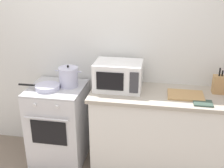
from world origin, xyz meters
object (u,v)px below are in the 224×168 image
object	(u,v)px
microwave	(118,76)
stove	(59,124)
stock_pot	(69,77)
cutting_board	(186,95)
oven_mitt	(203,103)
knife_block	(219,84)
frying_pan	(47,87)

from	to	relation	value
microwave	stove	bearing A→B (deg)	-173.38
stock_pot	microwave	xyz separation A→B (m)	(0.55, 0.02, 0.04)
cutting_board	oven_mitt	world-z (taller)	cutting_board
stock_pot	knife_block	world-z (taller)	knife_block
cutting_board	stock_pot	bearing A→B (deg)	177.33
frying_pan	knife_block	world-z (taller)	knife_block
stock_pot	cutting_board	xyz separation A→B (m)	(1.26, -0.06, -0.10)
stove	stock_pot	xyz separation A→B (m)	(0.13, 0.06, 0.57)
microwave	cutting_board	xyz separation A→B (m)	(0.71, -0.08, -0.14)
knife_block	oven_mitt	bearing A→B (deg)	-122.45
oven_mitt	frying_pan	bearing A→B (deg)	176.95
frying_pan	microwave	size ratio (longest dim) A/B	0.93
stock_pot	microwave	distance (m)	0.55
frying_pan	cutting_board	xyz separation A→B (m)	(1.46, 0.07, -0.02)
stove	knife_block	xyz separation A→B (m)	(1.73, 0.14, 0.56)
microwave	knife_block	bearing A→B (deg)	3.38
frying_pan	knife_block	distance (m)	1.82
stove	knife_block	size ratio (longest dim) A/B	3.35
frying_pan	cutting_board	bearing A→B (deg)	2.88
stock_pot	frying_pan	size ratio (longest dim) A/B	0.65
microwave	knife_block	distance (m)	1.05
frying_pan	oven_mitt	size ratio (longest dim) A/B	2.58
stove	microwave	distance (m)	0.92
stove	oven_mitt	size ratio (longest dim) A/B	5.11
cutting_board	microwave	bearing A→B (deg)	173.71
stove	frying_pan	bearing A→B (deg)	-135.81
stove	oven_mitt	xyz separation A→B (m)	(1.54, -0.16, 0.47)
oven_mitt	cutting_board	bearing A→B (deg)	133.41
stock_pot	cutting_board	distance (m)	1.26
cutting_board	knife_block	xyz separation A→B (m)	(0.34, 0.14, 0.09)
stock_pot	frying_pan	xyz separation A→B (m)	(-0.21, -0.13, -0.08)
microwave	cutting_board	world-z (taller)	microwave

